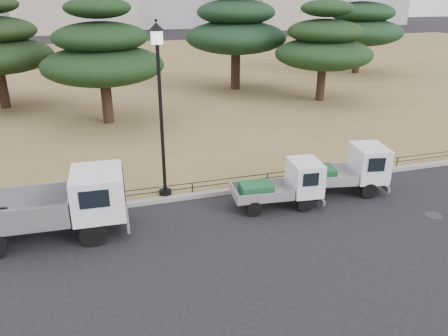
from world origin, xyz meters
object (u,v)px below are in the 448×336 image
object	(u,v)px
truck_large	(56,203)
street_lamp	(159,84)
truck_kei_front	(284,185)
truck_kei_rear	(346,170)

from	to	relation	value
truck_large	street_lamp	distance (m)	5.06
truck_kei_front	street_lamp	xyz separation A→B (m)	(-3.89, 1.86, 3.43)
truck_large	truck_kei_rear	distance (m)	10.22
street_lamp	truck_kei_front	bearing A→B (deg)	-25.55
truck_kei_front	street_lamp	size ratio (longest dim) A/B	0.53
truck_large	truck_kei_front	bearing A→B (deg)	1.91
truck_kei_rear	street_lamp	size ratio (longest dim) A/B	0.60
truck_kei_front	truck_kei_rear	bearing A→B (deg)	14.17
truck_large	street_lamp	xyz separation A→B (m)	(3.60, 1.74, 3.10)
truck_large	truck_kei_rear	size ratio (longest dim) A/B	1.31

